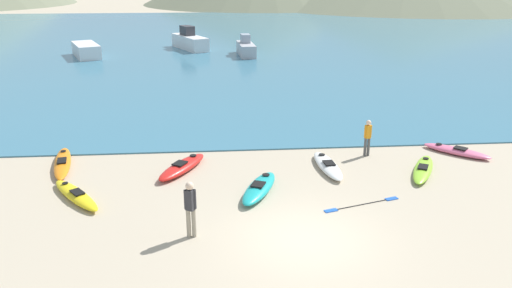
{
  "coord_description": "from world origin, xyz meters",
  "views": [
    {
      "loc": [
        -2.45,
        -12.48,
        7.38
      ],
      "look_at": [
        -0.83,
        6.89,
        0.5
      ],
      "focal_mm": 35.0,
      "sensor_mm": 36.0,
      "label": 1
    }
  ],
  "objects_px": {
    "kayak_on_sand_0": "(76,195)",
    "kayak_on_sand_5": "(259,188)",
    "kayak_on_sand_3": "(423,169)",
    "person_near_foreground": "(190,206)",
    "kayak_on_sand_4": "(63,163)",
    "moored_boat_2": "(246,48)",
    "moored_boat_1": "(190,41)",
    "kayak_on_sand_6": "(457,151)",
    "kayak_on_sand_2": "(328,165)",
    "moored_boat_0": "(86,50)",
    "loose_paddle": "(362,204)",
    "person_near_waterline": "(368,136)",
    "kayak_on_sand_1": "(182,167)"
  },
  "relations": [
    {
      "from": "moored_boat_1",
      "to": "kayak_on_sand_5",
      "type": "bearing_deg",
      "value": -83.48
    },
    {
      "from": "person_near_foreground",
      "to": "moored_boat_2",
      "type": "height_order",
      "value": "moored_boat_2"
    },
    {
      "from": "kayak_on_sand_4",
      "to": "moored_boat_2",
      "type": "bearing_deg",
      "value": 70.81
    },
    {
      "from": "moored_boat_0",
      "to": "kayak_on_sand_4",
      "type": "bearing_deg",
      "value": -78.99
    },
    {
      "from": "kayak_on_sand_3",
      "to": "moored_boat_2",
      "type": "height_order",
      "value": "moored_boat_2"
    },
    {
      "from": "moored_boat_0",
      "to": "moored_boat_1",
      "type": "bearing_deg",
      "value": 23.5
    },
    {
      "from": "kayak_on_sand_1",
      "to": "kayak_on_sand_4",
      "type": "distance_m",
      "value": 4.79
    },
    {
      "from": "kayak_on_sand_2",
      "to": "moored_boat_2",
      "type": "height_order",
      "value": "moored_boat_2"
    },
    {
      "from": "kayak_on_sand_1",
      "to": "loose_paddle",
      "type": "height_order",
      "value": "kayak_on_sand_1"
    },
    {
      "from": "kayak_on_sand_1",
      "to": "person_near_foreground",
      "type": "relative_size",
      "value": 1.71
    },
    {
      "from": "moored_boat_1",
      "to": "moored_boat_0",
      "type": "bearing_deg",
      "value": -156.5
    },
    {
      "from": "kayak_on_sand_3",
      "to": "person_near_waterline",
      "type": "relative_size",
      "value": 1.95
    },
    {
      "from": "kayak_on_sand_3",
      "to": "kayak_on_sand_5",
      "type": "relative_size",
      "value": 1.03
    },
    {
      "from": "kayak_on_sand_3",
      "to": "person_near_foreground",
      "type": "distance_m",
      "value": 9.59
    },
    {
      "from": "kayak_on_sand_5",
      "to": "moored_boat_2",
      "type": "height_order",
      "value": "moored_boat_2"
    },
    {
      "from": "kayak_on_sand_2",
      "to": "person_near_waterline",
      "type": "xyz_separation_m",
      "value": [
        1.92,
        1.3,
        0.74
      ]
    },
    {
      "from": "kayak_on_sand_6",
      "to": "loose_paddle",
      "type": "distance_m",
      "value": 6.86
    },
    {
      "from": "kayak_on_sand_1",
      "to": "kayak_on_sand_2",
      "type": "bearing_deg",
      "value": -2.75
    },
    {
      "from": "moored_boat_0",
      "to": "moored_boat_2",
      "type": "height_order",
      "value": "moored_boat_2"
    },
    {
      "from": "kayak_on_sand_3",
      "to": "kayak_on_sand_5",
      "type": "height_order",
      "value": "kayak_on_sand_5"
    },
    {
      "from": "kayak_on_sand_3",
      "to": "person_near_foreground",
      "type": "relative_size",
      "value": 1.74
    },
    {
      "from": "kayak_on_sand_0",
      "to": "kayak_on_sand_6",
      "type": "bearing_deg",
      "value": 11.77
    },
    {
      "from": "kayak_on_sand_3",
      "to": "loose_paddle",
      "type": "xyz_separation_m",
      "value": [
        -3.1,
        -2.52,
        -0.12
      ]
    },
    {
      "from": "kayak_on_sand_4",
      "to": "kayak_on_sand_5",
      "type": "height_order",
      "value": "kayak_on_sand_5"
    },
    {
      "from": "kayak_on_sand_2",
      "to": "moored_boat_1",
      "type": "bearing_deg",
      "value": 102.06
    },
    {
      "from": "kayak_on_sand_2",
      "to": "kayak_on_sand_1",
      "type": "bearing_deg",
      "value": 177.25
    },
    {
      "from": "person_near_foreground",
      "to": "kayak_on_sand_5",
      "type": "bearing_deg",
      "value": 51.76
    },
    {
      "from": "moored_boat_1",
      "to": "kayak_on_sand_0",
      "type": "bearing_deg",
      "value": -94.36
    },
    {
      "from": "moored_boat_0",
      "to": "moored_boat_2",
      "type": "xyz_separation_m",
      "value": [
        13.89,
        -0.31,
        0.05
      ]
    },
    {
      "from": "kayak_on_sand_3",
      "to": "moored_boat_1",
      "type": "height_order",
      "value": "moored_boat_1"
    },
    {
      "from": "kayak_on_sand_4",
      "to": "loose_paddle",
      "type": "height_order",
      "value": "kayak_on_sand_4"
    },
    {
      "from": "moored_boat_1",
      "to": "person_near_waterline",
      "type": "bearing_deg",
      "value": -73.91
    },
    {
      "from": "moored_boat_0",
      "to": "loose_paddle",
      "type": "xyz_separation_m",
      "value": [
        15.8,
        -30.08,
        -0.62
      ]
    },
    {
      "from": "kayak_on_sand_0",
      "to": "kayak_on_sand_5",
      "type": "relative_size",
      "value": 0.99
    },
    {
      "from": "moored_boat_1",
      "to": "moored_boat_2",
      "type": "height_order",
      "value": "moored_boat_1"
    },
    {
      "from": "kayak_on_sand_6",
      "to": "person_near_waterline",
      "type": "height_order",
      "value": "person_near_waterline"
    },
    {
      "from": "kayak_on_sand_6",
      "to": "kayak_on_sand_2",
      "type": "bearing_deg",
      "value": -168.37
    },
    {
      "from": "kayak_on_sand_6",
      "to": "loose_paddle",
      "type": "relative_size",
      "value": 0.92
    },
    {
      "from": "kayak_on_sand_2",
      "to": "kayak_on_sand_6",
      "type": "xyz_separation_m",
      "value": [
        5.76,
        1.19,
        -0.01
      ]
    },
    {
      "from": "kayak_on_sand_1",
      "to": "kayak_on_sand_5",
      "type": "distance_m",
      "value": 3.54
    },
    {
      "from": "kayak_on_sand_0",
      "to": "kayak_on_sand_3",
      "type": "distance_m",
      "value": 12.68
    },
    {
      "from": "person_near_foreground",
      "to": "moored_boat_0",
      "type": "xyz_separation_m",
      "value": [
        -10.28,
        31.68,
        -0.36
      ]
    },
    {
      "from": "kayak_on_sand_6",
      "to": "moored_boat_2",
      "type": "relative_size",
      "value": 0.59
    },
    {
      "from": "person_near_foreground",
      "to": "kayak_on_sand_4",
      "type": "bearing_deg",
      "value": 131.79
    },
    {
      "from": "moored_boat_1",
      "to": "moored_boat_2",
      "type": "bearing_deg",
      "value": -38.89
    },
    {
      "from": "moored_boat_2",
      "to": "kayak_on_sand_0",
      "type": "bearing_deg",
      "value": -104.92
    },
    {
      "from": "person_near_waterline",
      "to": "loose_paddle",
      "type": "bearing_deg",
      "value": -108.17
    },
    {
      "from": "moored_boat_2",
      "to": "moored_boat_0",
      "type": "bearing_deg",
      "value": 178.74
    },
    {
      "from": "kayak_on_sand_5",
      "to": "kayak_on_sand_3",
      "type": "bearing_deg",
      "value": 11.44
    },
    {
      "from": "kayak_on_sand_0",
      "to": "moored_boat_2",
      "type": "xyz_separation_m",
      "value": [
        7.6,
        28.52,
        0.55
      ]
    }
  ]
}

